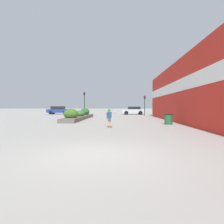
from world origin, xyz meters
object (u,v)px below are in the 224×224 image
Objects in this scene: car_leftmost at (133,110)px; trash_bin at (168,119)px; car_center_right at (59,110)px; skateboard at (109,126)px; car_center_left at (190,110)px; skateboarder at (109,116)px; traffic_light_right at (145,102)px; traffic_light_left at (84,100)px.

trash_bin is at bearing -175.82° from car_leftmost.
car_leftmost is 0.94× the size of car_center_right.
trash_bin is 19.87m from car_leftmost.
skateboard is 26.53m from car_center_left.
trash_bin is at bearing -2.18° from skateboard.
skateboarder is at bearing 24.61° from car_center_right.
car_leftmost reaches higher than skateboard.
traffic_light_left is at bearing -179.64° from traffic_light_right.
car_leftmost reaches higher than skateboarder.
traffic_light_left reaches higher than car_center_left.
skateboard is 0.74m from skateboarder.
traffic_light_left is at bearing 120.62° from trash_bin.
skateboarder is at bearing -119.66° from skateboard.
skateboarder is 25.79m from car_center_right.
trash_bin is at bearing 36.04° from car_center_right.
car_leftmost is at bearing 114.19° from traffic_light_right.
trash_bin is 0.26× the size of traffic_light_right.
trash_bin is 0.21× the size of car_leftmost.
car_center_right is at bearing 85.00° from skateboard.
traffic_light_left is (5.72, -4.84, 1.77)m from car_center_right.
skateboarder is 5.18m from trash_bin.
car_center_right is at bearing 162.83° from traffic_light_right.
trash_bin is (4.59, 2.38, -0.39)m from skateboarder.
skateboarder is 0.28× the size of car_center_right.
skateboard is at bearing -104.20° from traffic_light_right.
skateboarder is at bearing -152.58° from trash_bin.
trash_bin is at bearing -90.48° from traffic_light_right.
car_center_left is 18.93m from traffic_light_left.
car_center_left is 1.47× the size of traffic_light_right.
traffic_light_right is (9.74, 0.06, -0.36)m from traffic_light_left.
skateboarder is (-0.00, -0.00, 0.74)m from skateboard.
car_center_right reaches higher than trash_bin.
car_center_right is (-13.88, 1.25, 0.01)m from car_leftmost.
car_center_right is 1.35× the size of traffic_light_right.
traffic_light_left is at bearing 75.48° from skateboard.
traffic_light_left is at bearing 75.48° from skateboarder.
car_leftmost is at bearing 23.74° from traffic_light_left.
traffic_light_left reaches higher than skateboard.
traffic_light_right is at bearing 116.35° from car_center_left.
traffic_light_left reaches higher than traffic_light_right.
traffic_light_left is (-18.34, -4.32, 1.78)m from car_center_left.
trash_bin is at bearing -59.38° from traffic_light_left.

